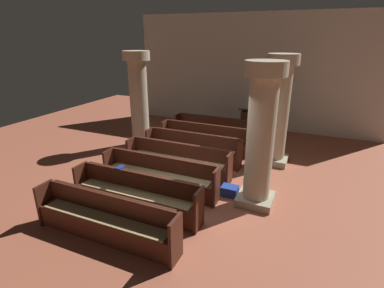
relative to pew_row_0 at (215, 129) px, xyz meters
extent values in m
plane|color=#AD5B42|center=(0.77, -3.73, -0.47)|extent=(19.20, 19.20, 0.00)
cube|color=silver|center=(0.77, 2.35, 1.78)|extent=(10.00, 0.16, 4.50)
cube|color=#4C2316|center=(0.00, -0.02, -0.03)|extent=(2.90, 0.38, 0.05)
cube|color=#4C2316|center=(0.00, 0.15, 0.20)|extent=(2.90, 0.04, 0.41)
cube|color=#411E13|center=(0.00, 0.20, 0.39)|extent=(2.79, 0.06, 0.02)
cube|color=#442014|center=(-1.48, -0.02, -0.03)|extent=(0.06, 0.44, 0.87)
cube|color=#442014|center=(1.48, -0.02, -0.03)|extent=(0.06, 0.44, 0.87)
cube|color=#482115|center=(0.00, -0.19, -0.25)|extent=(2.90, 0.03, 0.39)
cube|color=tan|center=(0.00, -0.04, 0.00)|extent=(2.67, 0.32, 0.03)
cube|color=#4C2316|center=(0.00, -1.03, -0.03)|extent=(2.90, 0.38, 0.05)
cube|color=#4C2316|center=(0.00, -0.86, 0.20)|extent=(2.90, 0.04, 0.41)
cube|color=#411E13|center=(0.00, -0.81, 0.39)|extent=(2.79, 0.06, 0.02)
cube|color=#442014|center=(-1.48, -1.03, -0.03)|extent=(0.06, 0.44, 0.87)
cube|color=#442014|center=(1.48, -1.03, -0.03)|extent=(0.06, 0.44, 0.87)
cube|color=#482115|center=(0.00, -1.20, -0.25)|extent=(2.90, 0.03, 0.39)
cube|color=tan|center=(0.00, -1.05, 0.00)|extent=(2.67, 0.32, 0.03)
cube|color=#4C2316|center=(0.00, -2.04, -0.03)|extent=(2.90, 0.38, 0.05)
cube|color=#4C2316|center=(0.00, -1.87, 0.20)|extent=(2.90, 0.04, 0.41)
cube|color=#411E13|center=(0.00, -1.82, 0.39)|extent=(2.79, 0.06, 0.02)
cube|color=#442014|center=(-1.48, -2.04, -0.03)|extent=(0.06, 0.44, 0.87)
cube|color=#442014|center=(1.48, -2.04, -0.03)|extent=(0.06, 0.44, 0.87)
cube|color=#482115|center=(0.00, -2.21, -0.25)|extent=(2.90, 0.03, 0.39)
cube|color=tan|center=(0.00, -2.06, 0.00)|extent=(2.67, 0.32, 0.03)
cube|color=#4C2316|center=(0.00, -3.05, -0.03)|extent=(2.90, 0.38, 0.05)
cube|color=#4C2316|center=(0.00, -2.88, 0.20)|extent=(2.90, 0.04, 0.41)
cube|color=#411E13|center=(0.00, -2.84, 0.39)|extent=(2.79, 0.06, 0.02)
cube|color=#442014|center=(-1.48, -3.05, -0.03)|extent=(0.06, 0.44, 0.87)
cube|color=#442014|center=(1.48, -3.05, -0.03)|extent=(0.06, 0.44, 0.87)
cube|color=#482115|center=(0.00, -3.23, -0.25)|extent=(2.90, 0.03, 0.39)
cube|color=tan|center=(0.00, -3.07, 0.00)|extent=(2.67, 0.32, 0.03)
cube|color=#4C2316|center=(0.00, -4.06, -0.03)|extent=(2.90, 0.38, 0.05)
cube|color=#4C2316|center=(0.00, -3.90, 0.20)|extent=(2.90, 0.04, 0.41)
cube|color=#411E13|center=(0.00, -3.85, 0.39)|extent=(2.79, 0.06, 0.02)
cube|color=#442014|center=(-1.48, -4.06, -0.03)|extent=(0.06, 0.44, 0.87)
cube|color=#442014|center=(1.48, -4.06, -0.03)|extent=(0.06, 0.44, 0.87)
cube|color=#482115|center=(0.00, -4.24, -0.25)|extent=(2.90, 0.03, 0.39)
cube|color=tan|center=(0.00, -4.08, 0.00)|extent=(2.67, 0.32, 0.03)
cube|color=#4C2316|center=(0.00, -5.08, -0.03)|extent=(2.90, 0.38, 0.05)
cube|color=#4C2316|center=(0.00, -4.91, 0.20)|extent=(2.90, 0.04, 0.41)
cube|color=#411E13|center=(0.00, -4.86, 0.39)|extent=(2.79, 0.06, 0.02)
cube|color=#442014|center=(-1.48, -5.08, -0.03)|extent=(0.06, 0.44, 0.87)
cube|color=#442014|center=(1.48, -5.08, -0.03)|extent=(0.06, 0.44, 0.87)
cube|color=#482115|center=(0.00, -5.25, -0.25)|extent=(2.90, 0.03, 0.39)
cube|color=tan|center=(0.00, -5.10, 0.00)|extent=(2.67, 0.32, 0.03)
cube|color=#4C2316|center=(0.00, -6.09, -0.03)|extent=(2.90, 0.38, 0.05)
cube|color=#4C2316|center=(0.00, -5.92, 0.20)|extent=(2.90, 0.04, 0.41)
cube|color=#411E13|center=(0.00, -5.87, 0.39)|extent=(2.79, 0.06, 0.02)
cube|color=#442014|center=(-1.48, -6.09, -0.03)|extent=(0.06, 0.44, 0.87)
cube|color=#442014|center=(1.48, -6.09, -0.03)|extent=(0.06, 0.44, 0.87)
cube|color=#482115|center=(0.00, -6.26, -0.25)|extent=(2.90, 0.03, 0.39)
cube|color=tan|center=(0.00, -6.11, 0.00)|extent=(2.67, 0.32, 0.03)
cube|color=tan|center=(2.30, -1.09, -0.38)|extent=(0.81, 0.81, 0.18)
cylinder|color=#BCB293|center=(2.30, -1.09, 1.07)|extent=(0.60, 0.60, 2.71)
cylinder|color=beige|center=(2.30, -1.09, 2.58)|extent=(0.87, 0.87, 0.30)
cube|color=tan|center=(-2.25, -1.38, -0.38)|extent=(0.81, 0.81, 0.18)
cylinder|color=#BCB293|center=(-2.25, -1.38, 1.07)|extent=(0.60, 0.60, 2.71)
cylinder|color=beige|center=(-2.25, -1.38, 2.58)|extent=(0.87, 0.87, 0.30)
cube|color=tan|center=(2.30, -3.63, -0.38)|extent=(0.81, 0.81, 0.18)
cylinder|color=#BCB293|center=(2.30, -3.63, 1.07)|extent=(0.60, 0.60, 2.71)
cylinder|color=beige|center=(2.30, -3.63, 2.58)|extent=(0.87, 0.87, 0.30)
cube|color=#492215|center=(0.83, 1.09, -0.44)|extent=(0.45, 0.45, 0.06)
cube|color=#562819|center=(0.83, 1.09, 0.01)|extent=(0.28, 0.28, 0.95)
cube|color=#5B2A1A|center=(0.83, 1.09, 0.54)|extent=(0.48, 0.35, 0.15)
cube|color=navy|center=(-0.51, -4.87, 0.42)|extent=(0.14, 0.22, 0.04)
cube|color=navy|center=(1.67, -3.57, -0.35)|extent=(0.39, 0.30, 0.24)
camera|label=1|loc=(3.36, -9.69, 3.18)|focal=27.58mm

